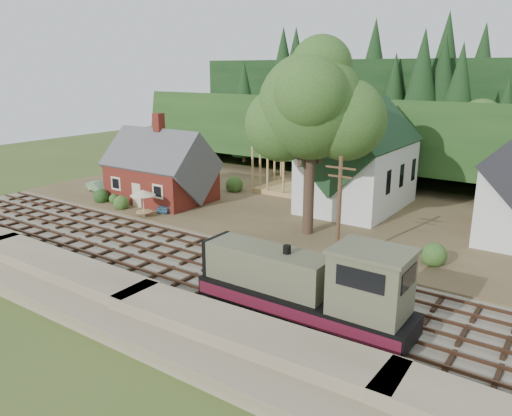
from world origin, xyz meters
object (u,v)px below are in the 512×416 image
Objects in this scene: car_blue at (170,205)px; car_green at (98,187)px; locomotive at (310,287)px; patio_set at (143,194)px.

car_green reaches higher than car_blue.
patio_set is at bearing 159.06° from locomotive.
patio_set is at bearing -98.83° from car_green.
locomotive reaches higher than patio_set.
car_green is at bearing 161.93° from car_blue.
patio_set is (-0.43, -2.95, 1.65)m from car_blue.
car_green is (-33.84, 12.40, -1.32)m from locomotive.
locomotive reaches higher than car_blue.
car_blue is 0.96× the size of car_green.
patio_set is (-22.21, 8.50, 0.33)m from locomotive.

